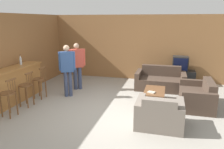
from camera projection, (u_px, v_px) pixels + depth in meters
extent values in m
plane|color=gray|center=(107.00, 114.00, 5.75)|extent=(24.00, 24.00, 0.00)
cube|color=olive|center=(132.00, 48.00, 8.87)|extent=(9.40, 0.08, 2.60)
cube|color=olive|center=(26.00, 53.00, 7.50)|extent=(0.08, 8.67, 2.60)
cube|color=#A87038|center=(8.00, 88.00, 6.28)|extent=(0.47, 2.69, 0.98)
cube|color=#A87038|center=(6.00, 71.00, 6.15)|extent=(0.55, 2.75, 0.05)
cylinder|color=brown|center=(8.00, 93.00, 5.46)|extent=(0.40, 0.40, 0.04)
cylinder|color=brown|center=(9.00, 103.00, 5.70)|extent=(0.04, 0.04, 0.60)
cylinder|color=brown|center=(1.00, 106.00, 5.47)|extent=(0.04, 0.04, 0.60)
cylinder|color=brown|center=(17.00, 104.00, 5.61)|extent=(0.04, 0.04, 0.60)
cylinder|color=brown|center=(9.00, 108.00, 5.38)|extent=(0.04, 0.04, 0.60)
cylinder|color=brown|center=(15.00, 86.00, 5.46)|extent=(0.02, 0.02, 0.32)
cylinder|color=brown|center=(13.00, 86.00, 5.40)|extent=(0.02, 0.02, 0.32)
cylinder|color=brown|center=(11.00, 87.00, 5.33)|extent=(0.02, 0.02, 0.32)
cylinder|color=brown|center=(8.00, 88.00, 5.26)|extent=(0.02, 0.02, 0.32)
cube|color=brown|center=(11.00, 80.00, 5.32)|extent=(0.07, 0.31, 0.04)
cylinder|color=brown|center=(25.00, 85.00, 6.13)|extent=(0.39, 0.39, 0.04)
cylinder|color=brown|center=(26.00, 94.00, 6.36)|extent=(0.04, 0.04, 0.60)
cylinder|color=brown|center=(20.00, 97.00, 6.12)|extent=(0.04, 0.04, 0.60)
cylinder|color=brown|center=(33.00, 95.00, 6.29)|extent=(0.04, 0.04, 0.60)
cylinder|color=brown|center=(27.00, 98.00, 6.05)|extent=(0.04, 0.04, 0.60)
cylinder|color=brown|center=(32.00, 78.00, 6.14)|extent=(0.02, 0.02, 0.32)
cylinder|color=brown|center=(30.00, 79.00, 6.07)|extent=(0.02, 0.02, 0.32)
cylinder|color=brown|center=(29.00, 80.00, 6.00)|extent=(0.02, 0.02, 0.32)
cylinder|color=brown|center=(27.00, 80.00, 5.93)|extent=(0.02, 0.02, 0.32)
cube|color=brown|center=(29.00, 73.00, 5.99)|extent=(0.05, 0.31, 0.04)
cylinder|color=brown|center=(39.00, 79.00, 6.76)|extent=(0.39, 0.39, 0.04)
cylinder|color=brown|center=(39.00, 87.00, 7.00)|extent=(0.04, 0.04, 0.60)
cylinder|color=brown|center=(34.00, 90.00, 6.76)|extent=(0.04, 0.04, 0.60)
cylinder|color=brown|center=(46.00, 88.00, 6.91)|extent=(0.04, 0.04, 0.60)
cylinder|color=brown|center=(41.00, 90.00, 6.68)|extent=(0.04, 0.04, 0.60)
cylinder|color=brown|center=(45.00, 73.00, 6.77)|extent=(0.02, 0.02, 0.32)
cylinder|color=brown|center=(44.00, 73.00, 6.70)|extent=(0.02, 0.02, 0.32)
cylinder|color=brown|center=(42.00, 74.00, 6.63)|extent=(0.02, 0.02, 0.32)
cylinder|color=brown|center=(41.00, 75.00, 6.56)|extent=(0.02, 0.02, 0.32)
cube|color=brown|center=(42.00, 68.00, 6.62)|extent=(0.06, 0.31, 0.04)
cube|color=#423328|center=(160.00, 84.00, 7.71)|extent=(1.38, 0.95, 0.42)
cube|color=#423328|center=(161.00, 70.00, 7.95)|extent=(1.38, 0.22, 0.38)
cube|color=#423328|center=(138.00, 79.00, 7.87)|extent=(0.16, 0.95, 0.62)
cube|color=#423328|center=(183.00, 82.00, 7.49)|extent=(0.16, 0.95, 0.62)
cube|color=#70665B|center=(159.00, 117.00, 5.06)|extent=(0.74, 0.90, 0.42)
cube|color=#70665B|center=(159.00, 107.00, 4.65)|extent=(0.74, 0.22, 0.36)
cube|color=#70665B|center=(180.00, 115.00, 4.93)|extent=(0.16, 0.90, 0.61)
cube|color=#70665B|center=(140.00, 111.00, 5.15)|extent=(0.16, 0.90, 0.61)
cube|color=#423328|center=(196.00, 99.00, 6.22)|extent=(0.87, 1.11, 0.42)
cube|color=#423328|center=(210.00, 87.00, 6.04)|extent=(0.22, 1.11, 0.35)
cube|color=#423328|center=(194.00, 89.00, 6.79)|extent=(0.87, 0.16, 0.61)
cube|color=#423328|center=(199.00, 104.00, 5.60)|extent=(0.87, 0.16, 0.61)
cube|color=brown|center=(155.00, 91.00, 6.46)|extent=(0.59, 1.03, 0.04)
cube|color=brown|center=(144.00, 102.00, 6.12)|extent=(0.06, 0.06, 0.34)
cube|color=brown|center=(162.00, 103.00, 6.00)|extent=(0.06, 0.06, 0.34)
cube|color=brown|center=(147.00, 91.00, 7.01)|extent=(0.06, 0.06, 0.34)
cube|color=brown|center=(164.00, 93.00, 6.88)|extent=(0.06, 0.06, 0.34)
cube|color=black|center=(179.00, 77.00, 8.31)|extent=(1.14, 0.48, 0.54)
cube|color=black|center=(180.00, 63.00, 8.18)|extent=(0.57, 0.45, 0.54)
cube|color=black|center=(181.00, 65.00, 7.96)|extent=(0.50, 0.01, 0.47)
cylinder|color=silver|center=(21.00, 61.00, 6.83)|extent=(0.07, 0.07, 0.21)
cone|color=silver|center=(20.00, 57.00, 6.80)|extent=(0.06, 0.06, 0.09)
cylinder|color=black|center=(20.00, 55.00, 6.78)|extent=(0.03, 0.03, 0.02)
cube|color=#B7AD99|center=(151.00, 92.00, 6.24)|extent=(0.24, 0.21, 0.03)
cylinder|color=#384260|center=(75.00, 78.00, 7.68)|extent=(0.14, 0.14, 0.80)
cylinder|color=#384260|center=(80.00, 78.00, 7.72)|extent=(0.14, 0.14, 0.80)
cube|color=#CC4C3D|center=(77.00, 58.00, 7.53)|extent=(0.48, 0.37, 0.63)
cylinder|color=#CC4C3D|center=(70.00, 58.00, 7.46)|extent=(0.09, 0.09, 0.58)
cylinder|color=#CC4C3D|center=(84.00, 57.00, 7.58)|extent=(0.09, 0.09, 0.58)
sphere|color=tan|center=(76.00, 46.00, 7.42)|extent=(0.18, 0.18, 0.18)
cylinder|color=#384260|center=(70.00, 84.00, 6.98)|extent=(0.12, 0.12, 0.81)
cylinder|color=#384260|center=(66.00, 84.00, 6.96)|extent=(0.12, 0.12, 0.81)
cube|color=#335189|center=(67.00, 62.00, 6.79)|extent=(0.42, 0.31, 0.64)
cylinder|color=#335189|center=(74.00, 61.00, 6.83)|extent=(0.08, 0.08, 0.59)
cylinder|color=#335189|center=(60.00, 61.00, 6.75)|extent=(0.08, 0.08, 0.59)
sphere|color=tan|center=(66.00, 48.00, 6.69)|extent=(0.19, 0.19, 0.19)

